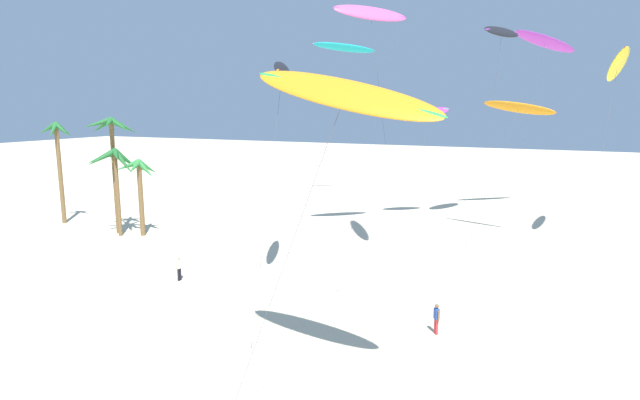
{
  "coord_description": "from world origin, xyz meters",
  "views": [
    {
      "loc": [
        10.27,
        -0.98,
        11.38
      ],
      "look_at": [
        0.79,
        19.98,
        7.2
      ],
      "focal_mm": 28.83,
      "sensor_mm": 36.0,
      "label": 1
    }
  ],
  "objects_px": {
    "flying_kite_3": "(519,108)",
    "flying_kite_7": "(545,42)",
    "palm_tree_0": "(58,146)",
    "person_mid_field": "(179,267)",
    "person_foreground_walker": "(436,318)",
    "flying_kite_1": "(282,70)",
    "flying_kite_8": "(371,13)",
    "palm_tree_1": "(115,162)",
    "palm_tree_2": "(112,138)",
    "flying_kite_9": "(345,94)",
    "palm_tree_3": "(139,175)",
    "flying_kite_5": "(618,65)",
    "flying_kite_0": "(502,32)",
    "flying_kite_2": "(426,113)",
    "flying_kite_6": "(344,48)"
  },
  "relations": [
    {
      "from": "flying_kite_7",
      "to": "flying_kite_9",
      "type": "height_order",
      "value": "flying_kite_7"
    },
    {
      "from": "flying_kite_3",
      "to": "flying_kite_7",
      "type": "distance_m",
      "value": 13.11
    },
    {
      "from": "palm_tree_0",
      "to": "flying_kite_1",
      "type": "xyz_separation_m",
      "value": [
        28.57,
        -6.89,
        5.95
      ]
    },
    {
      "from": "palm_tree_0",
      "to": "flying_kite_3",
      "type": "xyz_separation_m",
      "value": [
        40.92,
        11.55,
        3.67
      ]
    },
    {
      "from": "person_foreground_walker",
      "to": "flying_kite_7",
      "type": "bearing_deg",
      "value": 84.32
    },
    {
      "from": "flying_kite_7",
      "to": "flying_kite_9",
      "type": "distance_m",
      "value": 41.46
    },
    {
      "from": "palm_tree_2",
      "to": "flying_kite_8",
      "type": "bearing_deg",
      "value": 18.46
    },
    {
      "from": "flying_kite_2",
      "to": "person_foreground_walker",
      "type": "relative_size",
      "value": 7.31
    },
    {
      "from": "palm_tree_1",
      "to": "flying_kite_1",
      "type": "distance_m",
      "value": 21.48
    },
    {
      "from": "palm_tree_0",
      "to": "person_foreground_walker",
      "type": "height_order",
      "value": "palm_tree_0"
    },
    {
      "from": "palm_tree_3",
      "to": "flying_kite_9",
      "type": "bearing_deg",
      "value": -33.14
    },
    {
      "from": "flying_kite_3",
      "to": "person_foreground_walker",
      "type": "height_order",
      "value": "flying_kite_3"
    },
    {
      "from": "palm_tree_1",
      "to": "flying_kite_8",
      "type": "relative_size",
      "value": 0.4
    },
    {
      "from": "flying_kite_7",
      "to": "flying_kite_8",
      "type": "distance_m",
      "value": 20.98
    },
    {
      "from": "palm_tree_0",
      "to": "palm_tree_3",
      "type": "relative_size",
      "value": 1.45
    },
    {
      "from": "flying_kite_5",
      "to": "palm_tree_3",
      "type": "bearing_deg",
      "value": -160.01
    },
    {
      "from": "palm_tree_0",
      "to": "flying_kite_2",
      "type": "xyz_separation_m",
      "value": [
        32.22,
        15.84,
        3.12
      ]
    },
    {
      "from": "palm_tree_2",
      "to": "flying_kite_7",
      "type": "distance_m",
      "value": 42.66
    },
    {
      "from": "palm_tree_0",
      "to": "palm_tree_1",
      "type": "relative_size",
      "value": 1.27
    },
    {
      "from": "flying_kite_0",
      "to": "person_foreground_walker",
      "type": "xyz_separation_m",
      "value": [
        0.21,
        -25.98,
        -17.15
      ]
    },
    {
      "from": "flying_kite_1",
      "to": "flying_kite_8",
      "type": "bearing_deg",
      "value": 85.51
    },
    {
      "from": "palm_tree_2",
      "to": "flying_kite_9",
      "type": "distance_m",
      "value": 33.54
    },
    {
      "from": "palm_tree_1",
      "to": "flying_kite_1",
      "type": "relative_size",
      "value": 0.54
    },
    {
      "from": "palm_tree_2",
      "to": "person_foreground_walker",
      "type": "relative_size",
      "value": 6.56
    },
    {
      "from": "flying_kite_1",
      "to": "flying_kite_5",
      "type": "distance_m",
      "value": 27.72
    },
    {
      "from": "flying_kite_5",
      "to": "person_mid_field",
      "type": "xyz_separation_m",
      "value": [
        -26.18,
        -21.95,
        -13.68
      ]
    },
    {
      "from": "palm_tree_1",
      "to": "palm_tree_2",
      "type": "bearing_deg",
      "value": 144.5
    },
    {
      "from": "flying_kite_5",
      "to": "flying_kite_6",
      "type": "xyz_separation_m",
      "value": [
        -27.95,
        11.79,
        3.79
      ]
    },
    {
      "from": "person_mid_field",
      "to": "palm_tree_3",
      "type": "bearing_deg",
      "value": 142.89
    },
    {
      "from": "flying_kite_0",
      "to": "flying_kite_8",
      "type": "distance_m",
      "value": 13.3
    },
    {
      "from": "palm_tree_0",
      "to": "person_mid_field",
      "type": "distance_m",
      "value": 24.53
    },
    {
      "from": "palm_tree_3",
      "to": "flying_kite_1",
      "type": "xyz_separation_m",
      "value": [
        17.88,
        -6.22,
        8.1
      ]
    },
    {
      "from": "flying_kite_6",
      "to": "flying_kite_7",
      "type": "xyz_separation_m",
      "value": [
        22.3,
        -1.81,
        -0.62
      ]
    },
    {
      "from": "flying_kite_9",
      "to": "person_foreground_walker",
      "type": "relative_size",
      "value": 8.22
    },
    {
      "from": "flying_kite_2",
      "to": "flying_kite_0",
      "type": "bearing_deg",
      "value": -0.66
    },
    {
      "from": "flying_kite_3",
      "to": "flying_kite_9",
      "type": "relative_size",
      "value": 0.93
    },
    {
      "from": "palm_tree_2",
      "to": "flying_kite_7",
      "type": "height_order",
      "value": "flying_kite_7"
    },
    {
      "from": "flying_kite_1",
      "to": "person_mid_field",
      "type": "height_order",
      "value": "flying_kite_1"
    },
    {
      "from": "palm_tree_1",
      "to": "person_foreground_walker",
      "type": "height_order",
      "value": "palm_tree_1"
    },
    {
      "from": "person_mid_field",
      "to": "palm_tree_0",
      "type": "bearing_deg",
      "value": 157.41
    },
    {
      "from": "palm_tree_1",
      "to": "person_foreground_walker",
      "type": "relative_size",
      "value": 4.9
    },
    {
      "from": "flying_kite_7",
      "to": "palm_tree_3",
      "type": "bearing_deg",
      "value": -143.35
    },
    {
      "from": "palm_tree_2",
      "to": "flying_kite_9",
      "type": "height_order",
      "value": "flying_kite_9"
    },
    {
      "from": "palm_tree_2",
      "to": "flying_kite_3",
      "type": "relative_size",
      "value": 0.86
    },
    {
      "from": "palm_tree_3",
      "to": "flying_kite_1",
      "type": "relative_size",
      "value": 0.47
    },
    {
      "from": "flying_kite_2",
      "to": "flying_kite_1",
      "type": "bearing_deg",
      "value": -99.12
    },
    {
      "from": "flying_kite_8",
      "to": "flying_kite_1",
      "type": "bearing_deg",
      "value": -94.49
    },
    {
      "from": "flying_kite_2",
      "to": "flying_kite_7",
      "type": "xyz_separation_m",
      "value": [
        10.1,
        7.02,
        7.03
      ]
    },
    {
      "from": "palm_tree_3",
      "to": "person_foreground_walker",
      "type": "distance_m",
      "value": 30.25
    },
    {
      "from": "flying_kite_1",
      "to": "palm_tree_1",
      "type": "bearing_deg",
      "value": 164.75
    }
  ]
}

